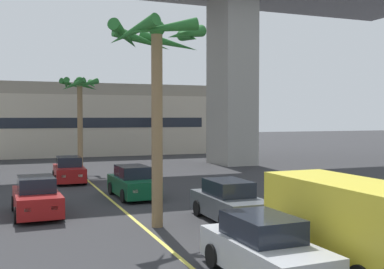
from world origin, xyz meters
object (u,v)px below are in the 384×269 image
at_px(delivery_van, 350,223).
at_px(car_queue_second, 264,250).
at_px(car_queue_front, 69,171).
at_px(palm_tree_near_median, 158,60).
at_px(car_queue_third, 37,198).
at_px(palm_tree_mid_median, 80,97).
at_px(car_queue_fifth, 133,183).
at_px(car_queue_fourth, 229,202).

bearing_deg(delivery_van, car_queue_second, 170.46).
relative_size(car_queue_front, palm_tree_near_median, 0.55).
relative_size(car_queue_third, palm_tree_mid_median, 0.60).
bearing_deg(delivery_van, car_queue_fifth, 100.83).
distance_m(car_queue_fourth, palm_tree_near_median, 6.06).
height_order(car_queue_second, car_queue_third, same).
xyz_separation_m(car_queue_third, palm_tree_mid_median, (3.84, 15.70, 4.78)).
bearing_deg(palm_tree_mid_median, palm_tree_near_median, -89.41).
bearing_deg(car_queue_second, car_queue_fifth, 90.92).
distance_m(car_queue_third, delivery_van, 12.58).
bearing_deg(palm_tree_near_median, car_queue_front, 97.43).
bearing_deg(palm_tree_near_median, car_queue_third, 137.35).
xyz_separation_m(car_queue_second, delivery_van, (2.29, -0.38, 0.57)).
relative_size(car_queue_fifth, delivery_van, 0.79).
xyz_separation_m(car_queue_fourth, car_queue_fifth, (-2.19, 6.50, 0.00)).
xyz_separation_m(car_queue_third, delivery_van, (7.19, -10.30, 0.57)).
distance_m(palm_tree_near_median, palm_tree_mid_median, 19.43).
distance_m(car_queue_fourth, delivery_van, 6.57).
bearing_deg(palm_tree_mid_median, car_queue_second, -87.63).
bearing_deg(palm_tree_near_median, car_queue_fourth, -0.83).
relative_size(car_queue_second, car_queue_fourth, 1.01).
bearing_deg(car_queue_fifth, car_queue_third, -149.74).
height_order(car_queue_front, car_queue_fourth, same).
bearing_deg(car_queue_fourth, palm_tree_mid_median, 98.90).
relative_size(car_queue_fifth, palm_tree_mid_median, 0.60).
bearing_deg(car_queue_fifth, palm_tree_near_median, -95.80).
relative_size(car_queue_second, delivery_van, 0.79).
bearing_deg(car_queue_second, palm_tree_near_median, 97.91).
xyz_separation_m(car_queue_front, delivery_van, (4.86, -19.68, 0.57)).
distance_m(car_queue_fifth, palm_tree_near_median, 8.41).
distance_m(car_queue_front, car_queue_fifth, 7.05).
xyz_separation_m(car_queue_fourth, palm_tree_mid_median, (-3.05, 19.46, 4.78)).
relative_size(delivery_van, palm_tree_mid_median, 0.76).
bearing_deg(delivery_van, car_queue_third, 124.92).
distance_m(car_queue_fifth, palm_tree_mid_median, 13.84).
distance_m(car_queue_second, palm_tree_near_median, 8.23).
relative_size(car_queue_fourth, car_queue_fifth, 0.99).
bearing_deg(car_queue_fifth, car_queue_second, -89.08).
height_order(delivery_van, palm_tree_near_median, palm_tree_near_median).
xyz_separation_m(car_queue_fourth, delivery_van, (0.30, -6.54, 0.57)).
distance_m(car_queue_third, palm_tree_near_median, 7.66).
height_order(car_queue_third, delivery_van, delivery_van).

